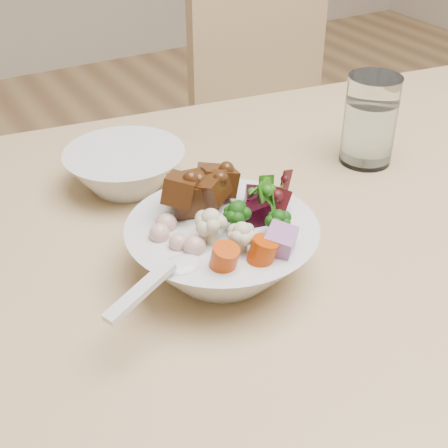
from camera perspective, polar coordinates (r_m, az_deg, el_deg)
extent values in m
cube|color=tan|center=(0.89, 15.45, 0.12)|extent=(1.68, 1.10, 0.04)
cube|color=tan|center=(1.58, 6.96, 4.73)|extent=(0.42, 0.42, 0.04)
cube|color=tan|center=(1.62, 3.23, 14.26)|extent=(0.40, 0.05, 0.44)
cylinder|color=tan|center=(1.51, 5.46, -7.14)|extent=(0.03, 0.03, 0.41)
cylinder|color=tan|center=(1.70, 14.51, -2.81)|extent=(0.03, 0.03, 0.41)
cylinder|color=tan|center=(1.73, -1.49, -0.99)|extent=(0.03, 0.03, 0.41)
cylinder|color=tan|center=(1.90, 7.22, 2.24)|extent=(0.03, 0.03, 0.41)
sphere|color=black|center=(0.69, 1.16, 0.28)|extent=(0.04, 0.04, 0.04)
sphere|color=beige|center=(0.67, -1.19, -0.61)|extent=(0.04, 0.04, 0.04)
cube|color=black|center=(0.73, 2.96, 2.05)|extent=(0.04, 0.04, 0.03)
cube|color=#8F568E|center=(0.66, 5.11, -1.73)|extent=(0.05, 0.05, 0.04)
cylinder|color=#CE4505|center=(0.63, 0.01, -3.23)|extent=(0.03, 0.03, 0.03)
sphere|color=#CE9C90|center=(0.67, -4.22, -1.68)|extent=(0.02, 0.02, 0.02)
ellipsoid|color=silver|center=(0.64, -3.87, -3.91)|extent=(0.06, 0.05, 0.02)
cube|color=silver|center=(0.61, -7.66, -6.11)|extent=(0.09, 0.05, 0.02)
cylinder|color=white|center=(0.97, 13.19, 9.22)|extent=(0.08, 0.08, 0.14)
cylinder|color=white|center=(0.97, 13.07, 8.32)|extent=(0.07, 0.07, 0.09)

